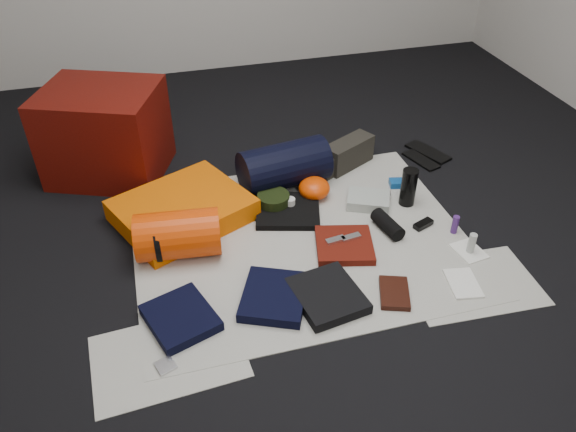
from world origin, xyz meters
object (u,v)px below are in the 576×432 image
object	(u,v)px
sleeping_pad	(183,210)
paperback_book	(394,293)
navy_duffel	(284,166)
compact_camera	(383,195)
water_bottle	(409,187)
red_cabinet	(105,133)
stuff_sack	(178,235)

from	to	relation	value
sleeping_pad	paperback_book	xyz separation A→B (m)	(0.82, -0.80, -0.04)
navy_duffel	compact_camera	xyz separation A→B (m)	(0.48, -0.26, -0.11)
sleeping_pad	water_bottle	bearing A→B (deg)	-8.78
navy_duffel	red_cabinet	bearing A→B (deg)	146.79
navy_duffel	water_bottle	bearing A→B (deg)	-39.65
water_bottle	paperback_book	bearing A→B (deg)	-119.16
sleeping_pad	compact_camera	distance (m)	1.07
sleeping_pad	stuff_sack	distance (m)	0.28
red_cabinet	paperback_book	xyz separation A→B (m)	(1.15, -1.37, -0.23)
stuff_sack	water_bottle	size ratio (longest dim) A/B	1.87
navy_duffel	compact_camera	bearing A→B (deg)	-37.81
red_cabinet	paperback_book	size ratio (longest dim) A/B	3.18
sleeping_pad	compact_camera	xyz separation A→B (m)	(1.06, -0.10, -0.04)
sleeping_pad	water_bottle	distance (m)	1.18
sleeping_pad	navy_duffel	xyz separation A→B (m)	(0.58, 0.16, 0.07)
navy_duffel	water_bottle	size ratio (longest dim) A/B	2.32
red_cabinet	compact_camera	distance (m)	1.57
red_cabinet	sleeping_pad	xyz separation A→B (m)	(0.34, -0.57, -0.19)
navy_duffel	compact_camera	size ratio (longest dim) A/B	5.62
red_cabinet	sleeping_pad	world-z (taller)	red_cabinet
red_cabinet	paperback_book	bearing A→B (deg)	-27.77
water_bottle	compact_camera	bearing A→B (deg)	141.82
stuff_sack	navy_duffel	bearing A→B (deg)	34.63
navy_duffel	paperback_book	size ratio (longest dim) A/B	2.52
navy_duffel	paperback_book	bearing A→B (deg)	-85.33
red_cabinet	stuff_sack	size ratio (longest dim) A/B	1.57
sleeping_pad	compact_camera	world-z (taller)	sleeping_pad
red_cabinet	navy_duffel	xyz separation A→B (m)	(0.92, -0.41, -0.12)
red_cabinet	water_bottle	size ratio (longest dim) A/B	2.94
stuff_sack	compact_camera	world-z (taller)	stuff_sack
water_bottle	red_cabinet	bearing A→B (deg)	153.38
navy_duffel	compact_camera	distance (m)	0.56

